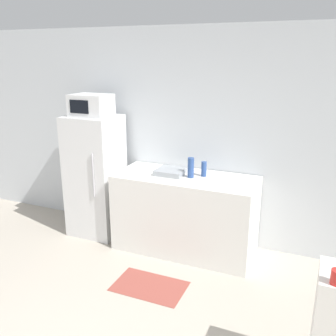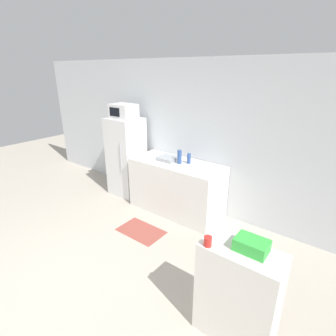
% 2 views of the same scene
% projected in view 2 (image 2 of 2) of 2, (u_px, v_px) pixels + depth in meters
% --- Properties ---
extents(ground_plane, '(14.00, 14.00, 0.00)m').
position_uv_depth(ground_plane, '(40.00, 300.00, 2.93)').
color(ground_plane, '#B2A899').
extents(wall_back, '(8.00, 0.06, 2.60)m').
position_uv_depth(wall_back, '(188.00, 136.00, 4.64)').
color(wall_back, silver).
rests_on(wall_back, ground_plane).
extents(refrigerator, '(0.63, 0.59, 1.55)m').
position_uv_depth(refrigerator, '(126.00, 157.00, 5.22)').
color(refrigerator, silver).
rests_on(refrigerator, ground_plane).
extents(microwave, '(0.47, 0.37, 0.26)m').
position_uv_depth(microwave, '(124.00, 111.00, 4.90)').
color(microwave, white).
rests_on(microwave, refrigerator).
extents(counter, '(1.64, 0.71, 0.93)m').
position_uv_depth(counter, '(176.00, 187.00, 4.63)').
color(counter, silver).
rests_on(counter, ground_plane).
extents(sink_basin, '(0.32, 0.32, 0.06)m').
position_uv_depth(sink_basin, '(168.00, 158.00, 4.58)').
color(sink_basin, '#9EA3A8').
rests_on(sink_basin, counter).
extents(bottle_tall, '(0.07, 0.07, 0.23)m').
position_uv_depth(bottle_tall, '(179.00, 157.00, 4.38)').
color(bottle_tall, '#2D4C8C').
rests_on(bottle_tall, counter).
extents(bottle_short, '(0.06, 0.06, 0.17)m').
position_uv_depth(bottle_short, '(189.00, 158.00, 4.39)').
color(bottle_short, '#2D4C8C').
rests_on(bottle_short, counter).
extents(shelf_cabinet, '(0.71, 0.36, 0.99)m').
position_uv_depth(shelf_cabinet, '(237.00, 294.00, 2.39)').
color(shelf_cabinet, white).
rests_on(shelf_cabinet, ground_plane).
extents(basket, '(0.27, 0.19, 0.11)m').
position_uv_depth(basket, '(251.00, 245.00, 2.19)').
color(basket, green).
rests_on(basket, shelf_cabinet).
extents(jar, '(0.07, 0.07, 0.09)m').
position_uv_depth(jar, '(208.00, 241.00, 2.25)').
color(jar, red).
rests_on(jar, shelf_cabinet).
extents(kitchen_rug, '(0.73, 0.46, 0.01)m').
position_uv_depth(kitchen_rug, '(141.00, 231.00, 4.17)').
color(kitchen_rug, '#99473D').
rests_on(kitchen_rug, ground_plane).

